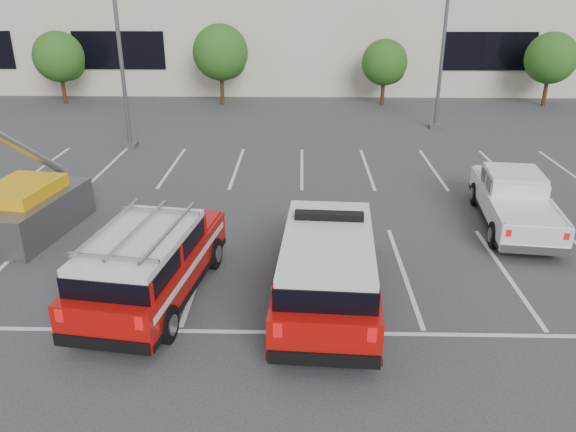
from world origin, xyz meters
name	(u,v)px	position (x,y,z in m)	size (l,w,h in m)	color
ground	(302,271)	(0.00, 0.00, 0.00)	(120.00, 120.00, 0.00)	#333335
stall_markings	(302,208)	(0.00, 4.50, 0.01)	(23.00, 15.00, 0.01)	silver
convention_building	(305,16)	(0.18, 31.86, 4.72)	(60.00, 16.99, 13.20)	beige
tree_left	(61,58)	(-14.91, 22.05, 2.77)	(3.07, 3.07, 4.42)	#3F2B19
tree_mid_left	(222,54)	(-4.91, 22.05, 3.04)	(3.37, 3.37, 4.85)	#3F2B19
tree_mid_right	(386,64)	(5.09, 22.05, 2.50)	(2.77, 2.77, 3.99)	#3F2B19
tree_right	(552,60)	(15.09, 22.05, 2.77)	(3.07, 3.07, 4.42)	#3F2B19
light_pole_left	(118,30)	(-8.00, 12.00, 5.19)	(0.90, 0.60, 10.24)	#59595E
light_pole_mid	(445,25)	(7.00, 16.00, 5.19)	(0.90, 0.60, 10.24)	#59595E
fire_chief_suv	(327,270)	(0.60, -1.54, 0.87)	(2.56, 6.16, 2.12)	#A70B08
white_pickup	(513,206)	(6.63, 3.25, 0.66)	(2.49, 5.54, 1.64)	silver
ladder_suv	(151,268)	(-3.60, -1.50, 0.84)	(2.85, 5.58, 2.10)	#A70B08
utility_rig	(20,212)	(-8.55, 2.27, 0.71)	(4.03, 4.34, 3.55)	#59595E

